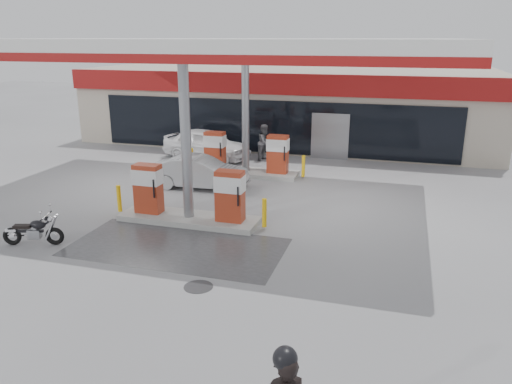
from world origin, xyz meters
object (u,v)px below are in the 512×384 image
at_px(hatchback_silver, 200,172).
at_px(parked_car_left, 194,134).
at_px(pump_island_far, 246,158).
at_px(sedan_white, 207,144).
at_px(attendant, 265,142).
at_px(parked_motorcycle, 34,232).
at_px(pump_island_near, 188,200).

distance_m(hatchback_silver, parked_car_left, 8.05).
distance_m(pump_island_far, parked_car_left, 6.66).
bearing_deg(sedan_white, attendant, -67.36).
bearing_deg(parked_car_left, sedan_white, -133.88).
distance_m(pump_island_far, attendant, 2.80).
xyz_separation_m(pump_island_far, attendant, (0.06, 2.80, 0.15)).
height_order(sedan_white, parked_car_left, sedan_white).
xyz_separation_m(pump_island_far, parked_motorcycle, (-3.42, -8.99, -0.32)).
xyz_separation_m(pump_island_near, parked_motorcycle, (-3.42, -2.99, -0.32)).
distance_m(parked_motorcycle, parked_car_left, 13.94).
bearing_deg(pump_island_far, parked_motorcycle, -110.86).
bearing_deg(pump_island_far, parked_car_left, 132.49).
xyz_separation_m(parked_motorcycle, parked_car_left, (-1.08, 13.90, 0.26)).
xyz_separation_m(pump_island_near, hatchback_silver, (-1.13, 3.60, -0.09)).
bearing_deg(hatchback_silver, sedan_white, 15.40).
relative_size(pump_island_near, parked_motorcycle, 3.05).
relative_size(pump_island_near, hatchback_silver, 1.36).
xyz_separation_m(attendant, parked_car_left, (-4.56, 2.11, -0.20)).
relative_size(pump_island_near, pump_island_far, 1.00).
xyz_separation_m(parked_motorcycle, attendant, (3.48, 11.79, 0.47)).
height_order(pump_island_near, pump_island_far, same).
relative_size(sedan_white, hatchback_silver, 1.14).
bearing_deg(parked_car_left, pump_island_near, -145.30).
height_order(pump_island_far, parked_motorcycle, pump_island_far).
xyz_separation_m(hatchback_silver, parked_car_left, (-3.37, 7.31, 0.03)).
bearing_deg(attendant, parked_motorcycle, 179.95).
xyz_separation_m(pump_island_near, parked_car_left, (-4.50, 10.91, -0.05)).
bearing_deg(parked_car_left, hatchback_silver, -142.96).
bearing_deg(parked_car_left, pump_island_far, -125.22).
xyz_separation_m(pump_island_near, pump_island_far, (0.00, 6.00, 0.00)).
relative_size(pump_island_far, attendant, 2.99).
relative_size(parked_motorcycle, sedan_white, 0.39).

